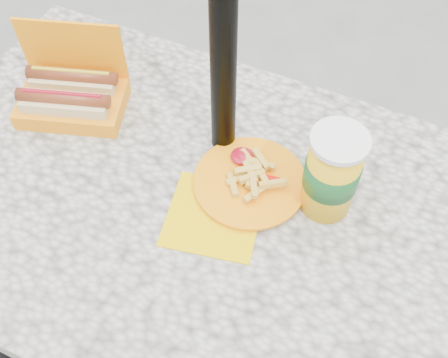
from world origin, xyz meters
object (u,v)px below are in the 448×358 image
at_px(fries_plate, 247,183).
at_px(soda_cup, 332,173).
at_px(hotdog_box, 71,95).
at_px(umbrella_pole, 223,4).

distance_m(fries_plate, soda_cup, 0.18).
relative_size(hotdog_box, fries_plate, 0.83).
relative_size(umbrella_pole, fries_plate, 6.97).
bearing_deg(umbrella_pole, fries_plate, -43.57).
height_order(umbrella_pole, hotdog_box, umbrella_pole).
bearing_deg(soda_cup, fries_plate, -169.93).
height_order(hotdog_box, fries_plate, hotdog_box).
bearing_deg(hotdog_box, umbrella_pole, -10.12).
distance_m(umbrella_pole, fries_plate, 0.36).
bearing_deg(fries_plate, umbrella_pole, 136.43).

